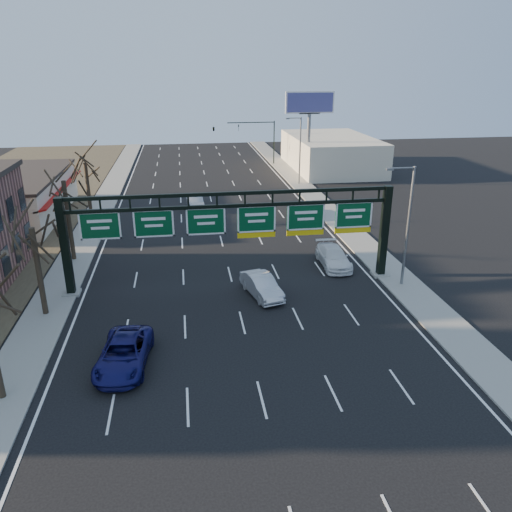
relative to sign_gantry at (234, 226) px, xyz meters
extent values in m
plane|color=black|center=(-0.16, -8.00, -4.63)|extent=(160.00, 160.00, 0.00)
cube|color=gray|center=(-12.96, 12.00, -4.57)|extent=(3.00, 120.00, 0.12)
cube|color=gray|center=(12.64, 12.00, -4.57)|extent=(3.00, 120.00, 0.12)
cube|color=white|center=(-0.16, 12.00, -4.62)|extent=(21.60, 120.00, 0.01)
cube|color=black|center=(-11.86, 0.00, -1.03)|extent=(0.55, 0.55, 7.20)
cube|color=gray|center=(-11.86, 0.00, -4.53)|extent=(1.20, 1.20, 0.20)
cube|color=black|center=(11.54, 0.00, -1.03)|extent=(0.55, 0.55, 7.20)
cube|color=gray|center=(11.54, 0.00, -4.53)|extent=(1.20, 1.20, 0.20)
cube|color=black|center=(-0.16, 0.00, 2.42)|extent=(23.40, 0.25, 0.25)
cube|color=black|center=(-0.16, 0.00, 1.52)|extent=(23.40, 0.25, 0.25)
cube|color=#044121|center=(-9.33, 0.00, 0.47)|extent=(2.80, 0.10, 2.00)
cube|color=#044121|center=(-5.66, 0.00, 0.47)|extent=(2.80, 0.10, 2.00)
cube|color=#044121|center=(-1.99, 0.00, 0.47)|extent=(2.80, 0.10, 2.00)
cube|color=#044121|center=(1.67, 0.00, 0.47)|extent=(2.80, 0.10, 2.00)
cube|color=yellow|center=(1.67, 0.00, -0.75)|extent=(2.80, 0.10, 0.40)
cube|color=#044121|center=(5.34, 0.00, 0.47)|extent=(2.80, 0.10, 2.00)
cube|color=yellow|center=(5.34, 0.00, -0.75)|extent=(2.80, 0.10, 0.40)
cube|color=#044121|center=(9.01, 0.00, 0.47)|extent=(2.80, 0.10, 2.00)
cube|color=yellow|center=(9.01, 0.00, -0.75)|extent=(2.80, 0.10, 0.40)
cube|color=beige|center=(-21.66, 21.00, -2.43)|extent=(10.00, 18.00, 4.40)
cube|color=#332B26|center=(-21.66, 21.00, -0.08)|extent=(10.40, 18.40, 0.30)
cube|color=#AB1411|center=(-16.56, 21.00, -1.63)|extent=(1.20, 18.00, 0.40)
cube|color=beige|center=(19.84, 42.00, -2.13)|extent=(12.00, 20.00, 5.00)
cylinder|color=black|center=(-12.96, -3.00, -1.47)|extent=(0.36, 0.36, 6.08)
cylinder|color=black|center=(-12.96, 7.00, -1.09)|extent=(0.36, 0.36, 6.84)
cylinder|color=black|center=(-12.96, 17.00, -1.28)|extent=(0.36, 0.36, 6.46)
cylinder|color=slate|center=(12.44, -2.00, -0.01)|extent=(0.20, 0.20, 9.00)
cylinder|color=slate|center=(11.54, -2.00, 4.39)|extent=(1.80, 0.12, 0.12)
cube|color=slate|center=(10.64, -2.00, 4.34)|extent=(0.50, 0.22, 0.15)
cylinder|color=slate|center=(12.44, 32.00, -0.01)|extent=(0.20, 0.20, 9.00)
cylinder|color=slate|center=(11.54, 32.00, 4.39)|extent=(1.80, 0.12, 0.12)
cube|color=slate|center=(10.64, 32.00, 4.34)|extent=(0.50, 0.22, 0.15)
cylinder|color=slate|center=(14.84, 37.00, -0.13)|extent=(0.50, 0.50, 9.00)
cube|color=slate|center=(14.84, 37.00, 4.37)|extent=(3.00, 0.30, 0.20)
cube|color=white|center=(14.84, 37.00, 5.87)|extent=(7.00, 0.30, 3.00)
cube|color=#444387|center=(14.84, 36.80, 5.87)|extent=(6.60, 0.05, 2.60)
cylinder|color=black|center=(11.64, 47.00, -1.13)|extent=(0.18, 0.18, 7.00)
cylinder|color=black|center=(7.84, 47.00, 2.17)|extent=(7.60, 0.14, 0.14)
imported|color=black|center=(5.84, 47.00, 1.37)|extent=(0.20, 0.20, 1.00)
imported|color=black|center=(1.84, 47.00, 1.37)|extent=(0.54, 0.54, 1.62)
imported|color=#141357|center=(-7.18, -9.95, -3.85)|extent=(3.14, 5.82, 1.55)
imported|color=silver|center=(1.72, -2.23, -3.86)|extent=(2.75, 4.93, 1.54)
imported|color=white|center=(8.46, 2.55, -3.86)|extent=(2.25, 5.31, 1.53)
imported|color=#393B3E|center=(9.35, 16.75, -3.84)|extent=(2.72, 4.88, 1.57)
imported|color=#A2A2A7|center=(-2.16, 21.46, -3.86)|extent=(2.05, 4.81, 1.54)
camera|label=1|loc=(-3.49, -34.31, 11.00)|focal=35.00mm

